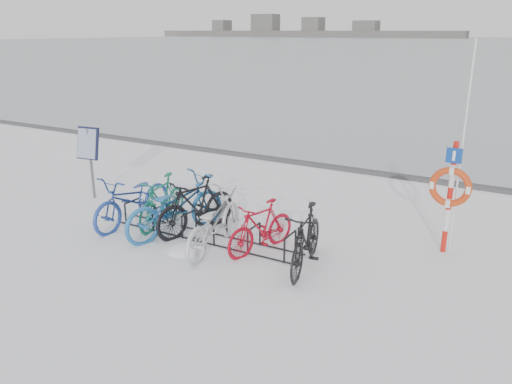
{
  "coord_description": "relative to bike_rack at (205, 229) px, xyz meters",
  "views": [
    {
      "loc": [
        5.18,
        -7.16,
        3.78
      ],
      "look_at": [
        0.78,
        0.6,
        0.88
      ],
      "focal_mm": 35.0,
      "sensor_mm": 36.0,
      "label": 1
    }
  ],
  "objects": [
    {
      "name": "bike_6",
      "position": [
        2.17,
        -0.17,
        0.36
      ],
      "size": [
        0.79,
        1.85,
        1.08
      ],
      "primitive_type": "imported",
      "rotation": [
        0.0,
        0.0,
        0.17
      ],
      "color": "black",
      "rests_on": "ground"
    },
    {
      "name": "bike_5",
      "position": [
        1.2,
        0.05,
        0.3
      ],
      "size": [
        0.89,
        1.65,
        0.95
      ],
      "primitive_type": "imported",
      "rotation": [
        0.0,
        0.0,
        -0.3
      ],
      "color": "#A40A1D",
      "rests_on": "ground"
    },
    {
      "name": "bike_rack",
      "position": [
        0.0,
        0.0,
        0.0
      ],
      "size": [
        4.0,
        0.48,
        0.46
      ],
      "color": "black",
      "rests_on": "ground"
    },
    {
      "name": "ground",
      "position": [
        0.0,
        0.0,
        -0.18
      ],
      "size": [
        900.0,
        900.0,
        0.0
      ],
      "primitive_type": "plane",
      "color": "white",
      "rests_on": "ground"
    },
    {
      "name": "shoreline",
      "position": [
        -122.02,
        260.0,
        2.61
      ],
      "size": [
        180.0,
        12.0,
        9.5
      ],
      "color": "#4B4B4B",
      "rests_on": "ground"
    },
    {
      "name": "lifebuoy_station",
      "position": [
        4.07,
        1.54,
        1.05
      ],
      "size": [
        0.7,
        0.22,
        3.66
      ],
      "color": "red",
      "rests_on": "ground"
    },
    {
      "name": "bike_0",
      "position": [
        -1.7,
        -0.07,
        0.37
      ],
      "size": [
        0.79,
        2.11,
        1.1
      ],
      "primitive_type": "imported",
      "rotation": [
        0.0,
        0.0,
        -0.03
      ],
      "color": "#223F93",
      "rests_on": "ground"
    },
    {
      "name": "bike_3",
      "position": [
        -0.32,
        0.2,
        0.39
      ],
      "size": [
        1.02,
        1.96,
        1.14
      ],
      "primitive_type": "imported",
      "rotation": [
        0.0,
        0.0,
        -0.27
      ],
      "color": "black",
      "rests_on": "ground"
    },
    {
      "name": "quay_edge",
      "position": [
        0.0,
        5.9,
        -0.13
      ],
      "size": [
        400.0,
        0.25,
        0.1
      ],
      "primitive_type": "cube",
      "color": "#3F3F42",
      "rests_on": "ground"
    },
    {
      "name": "info_board",
      "position": [
        -3.67,
        0.66,
        1.04
      ],
      "size": [
        0.58,
        0.28,
        1.69
      ],
      "rotation": [
        0.0,
        0.0,
        0.12
      ],
      "color": "#595B5E",
      "rests_on": "ground"
    },
    {
      "name": "bike_4",
      "position": [
        0.43,
        -0.31,
        0.37
      ],
      "size": [
        1.01,
        2.17,
        1.09
      ],
      "primitive_type": "imported",
      "rotation": [
        0.0,
        0.0,
        3.28
      ],
      "color": "silver",
      "rests_on": "ground"
    },
    {
      "name": "bike_1",
      "position": [
        -1.16,
        0.19,
        0.34
      ],
      "size": [
        0.75,
        1.8,
        1.05
      ],
      "primitive_type": "imported",
      "rotation": [
        0.0,
        0.0,
        0.15
      ],
      "color": "#146B53",
      "rests_on": "ground"
    },
    {
      "name": "snow_drifts",
      "position": [
        -0.02,
        -0.02,
        -0.18
      ],
      "size": [
        4.0,
        1.99,
        0.22
      ],
      "color": "white",
      "rests_on": "ground"
    },
    {
      "name": "bike_2",
      "position": [
        -0.62,
        -0.07,
        0.41
      ],
      "size": [
        1.39,
        2.37,
        1.17
      ],
      "primitive_type": "imported",
      "rotation": [
        0.0,
        0.0,
        2.85
      ],
      "color": "#2264A2",
      "rests_on": "ground"
    }
  ]
}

